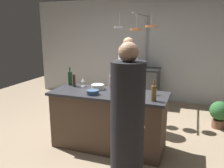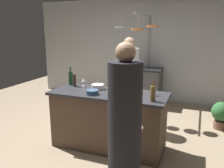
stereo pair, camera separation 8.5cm
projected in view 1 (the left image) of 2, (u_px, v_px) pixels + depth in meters
ground_plane at (109, 146)px, 3.79m from camera, size 9.00×9.00×0.00m
back_wall at (147, 50)px, 6.09m from camera, size 6.40×0.16×2.60m
kitchen_island at (109, 120)px, 3.68m from camera, size 1.80×0.72×0.90m
stove_range at (143, 86)px, 5.92m from camera, size 0.80×0.64×0.89m
chef at (128, 86)px, 4.43m from camera, size 0.36×0.36×1.70m
bar_stool_right at (134, 149)px, 2.94m from camera, size 0.28×0.28×0.68m
guest_right at (127, 129)px, 2.53m from camera, size 0.36×0.36×1.73m
overhead_pot_rack at (140, 38)px, 5.13m from camera, size 0.88×1.46×2.17m
potted_plant at (219, 113)px, 4.44m from camera, size 0.36×0.36×0.52m
pepper_mill at (74, 81)px, 3.91m from camera, size 0.05×0.05×0.21m
wine_bottle_amber at (154, 93)px, 3.14m from camera, size 0.07×0.07×0.29m
wine_bottle_green at (70, 78)px, 4.03m from camera, size 0.07×0.07×0.31m
wine_bottle_rose at (111, 82)px, 3.80m from camera, size 0.07×0.07×0.29m
wine_glass_near_right_guest at (83, 80)px, 3.93m from camera, size 0.07×0.07×0.15m
wine_glass_near_left_guest at (123, 84)px, 3.66m from camera, size 0.07×0.07×0.15m
wine_glass_by_chef at (155, 88)px, 3.40m from camera, size 0.07×0.07×0.15m
mixing_bowl_ceramic at (98, 87)px, 3.77m from camera, size 0.20×0.20×0.08m
mixing_bowl_blue at (93, 92)px, 3.47m from camera, size 0.18×0.18×0.07m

